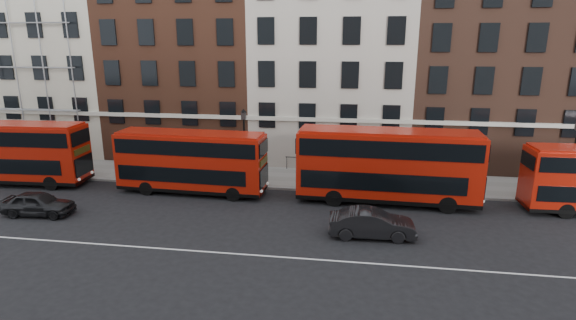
# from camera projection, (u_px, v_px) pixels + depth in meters

# --- Properties ---
(ground) EXTENTS (120.00, 120.00, 0.00)m
(ground) POSITION_uv_depth(u_px,v_px,m) (310.00, 241.00, 23.61)
(ground) COLOR black
(ground) RESTS_ON ground
(pavement) EXTENTS (80.00, 5.00, 0.15)m
(pavement) POSITION_uv_depth(u_px,v_px,m) (324.00, 180.00, 33.61)
(pavement) COLOR gray
(pavement) RESTS_ON ground
(kerb) EXTENTS (80.00, 0.30, 0.16)m
(kerb) POSITION_uv_depth(u_px,v_px,m) (322.00, 190.00, 31.22)
(kerb) COLOR gray
(kerb) RESTS_ON ground
(road_centre_line) EXTENTS (70.00, 0.12, 0.01)m
(road_centre_line) POSITION_uv_depth(u_px,v_px,m) (306.00, 259.00, 21.70)
(road_centre_line) COLOR white
(road_centre_line) RESTS_ON ground
(building_terrace) EXTENTS (64.00, 11.95, 22.00)m
(building_terrace) POSITION_uv_depth(u_px,v_px,m) (330.00, 39.00, 38.02)
(building_terrace) COLOR #BCB7A3
(building_terrace) RESTS_ON ground
(bus_a) EXTENTS (10.83, 3.08, 4.51)m
(bus_a) POSITION_uv_depth(u_px,v_px,m) (12.00, 152.00, 32.33)
(bus_a) COLOR #B01709
(bus_a) RESTS_ON ground
(bus_b) EXTENTS (10.23, 2.89, 4.26)m
(bus_b) POSITION_uv_depth(u_px,v_px,m) (191.00, 161.00, 30.43)
(bus_b) COLOR #B01709
(bus_b) RESTS_ON ground
(bus_c) EXTENTS (11.47, 3.10, 4.79)m
(bus_c) POSITION_uv_depth(u_px,v_px,m) (387.00, 164.00, 28.48)
(bus_c) COLOR #B01709
(bus_c) RESTS_ON ground
(car_rear) EXTENTS (4.30, 1.92, 1.44)m
(car_rear) POSITION_uv_depth(u_px,v_px,m) (38.00, 203.00, 26.95)
(car_rear) COLOR black
(car_rear) RESTS_ON ground
(car_front) EXTENTS (4.65, 1.79, 1.51)m
(car_front) POSITION_uv_depth(u_px,v_px,m) (372.00, 224.00, 23.94)
(car_front) COLOR black
(car_front) RESTS_ON ground
(lamp_post_left) EXTENTS (0.44, 0.44, 5.33)m
(lamp_post_left) POSITION_uv_depth(u_px,v_px,m) (244.00, 142.00, 32.42)
(lamp_post_left) COLOR black
(lamp_post_left) RESTS_ON pavement
(lamp_post_right) EXTENTS (0.44, 0.44, 5.33)m
(lamp_post_right) POSITION_uv_depth(u_px,v_px,m) (573.00, 155.00, 28.65)
(lamp_post_right) COLOR black
(lamp_post_right) RESTS_ON pavement
(iron_railings) EXTENTS (6.60, 0.06, 1.00)m
(iron_railings) POSITION_uv_depth(u_px,v_px,m) (327.00, 164.00, 35.56)
(iron_railings) COLOR black
(iron_railings) RESTS_ON pavement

